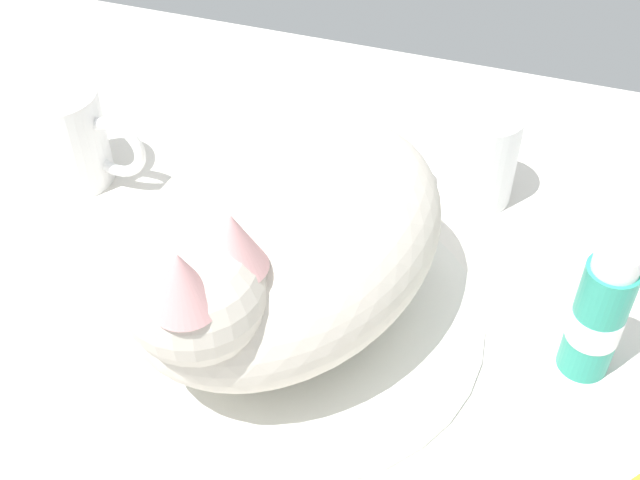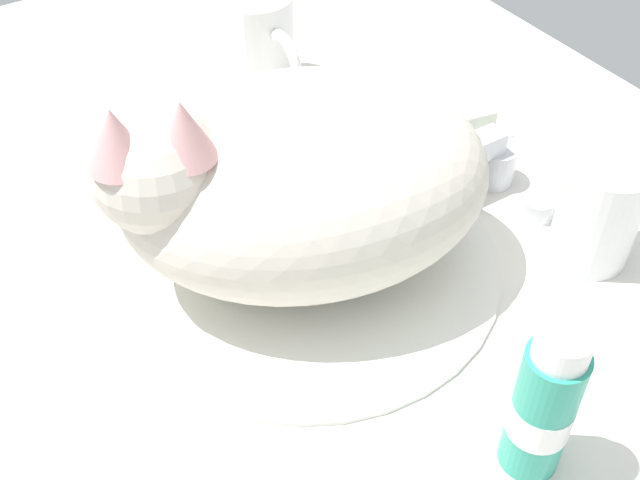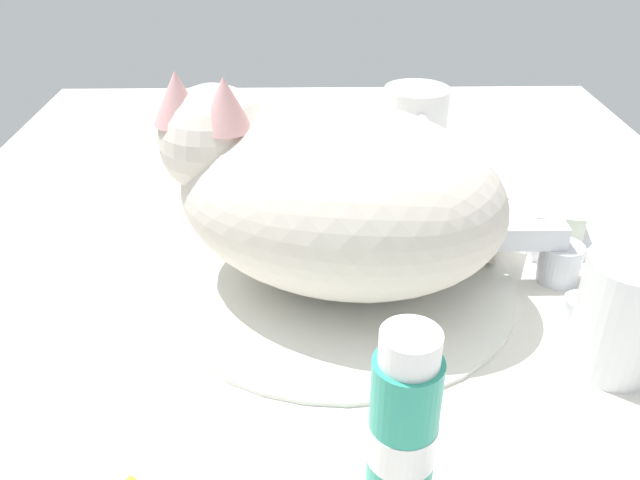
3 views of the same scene
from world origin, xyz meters
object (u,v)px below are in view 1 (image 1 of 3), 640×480
at_px(coffee_mug, 68,138).
at_px(rinse_cup, 481,157).
at_px(faucet, 356,160).
at_px(toothpaste_bottle, 599,315).
at_px(soap_bar, 292,125).
at_px(cat, 277,246).

height_order(coffee_mug, rinse_cup, coffee_mug).
relative_size(faucet, toothpaste_bottle, 1.16).
bearing_deg(faucet, soap_bar, 157.40).
bearing_deg(toothpaste_bottle, faucet, 145.26).
height_order(soap_bar, toothpaste_bottle, toothpaste_bottle).
relative_size(cat, coffee_mug, 2.72).
height_order(cat, soap_bar, cat).
bearing_deg(rinse_cup, cat, -119.80).
relative_size(coffee_mug, soap_bar, 1.78).
distance_m(soap_bar, toothpaste_bottle, 0.35).
bearing_deg(faucet, coffee_mug, -162.24).
relative_size(faucet, coffee_mug, 1.18).
bearing_deg(soap_bar, coffee_mug, -147.78).
height_order(faucet, cat, cat).
bearing_deg(soap_bar, faucet, -22.60).
bearing_deg(coffee_mug, toothpaste_bottle, -9.01).
distance_m(faucet, soap_bar, 0.08).
bearing_deg(soap_bar, cat, -72.51).
bearing_deg(soap_bar, rinse_cup, -5.28).
xyz_separation_m(faucet, soap_bar, (-0.07, 0.03, 0.00)).
xyz_separation_m(coffee_mug, soap_bar, (0.17, 0.11, -0.02)).
bearing_deg(rinse_cup, coffee_mug, -165.47).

